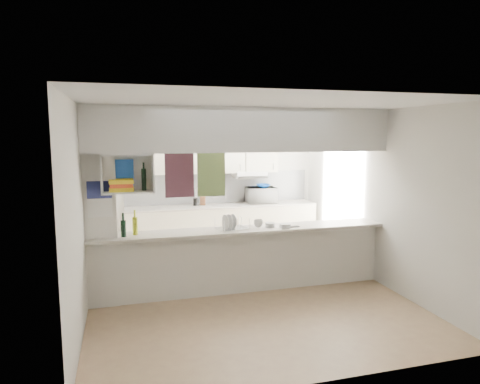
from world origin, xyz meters
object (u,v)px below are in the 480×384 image
object	(u,v)px
microwave	(261,195)
bowl	(263,186)
dish_rack	(232,223)
wine_bottles	(130,227)

from	to	relation	value
microwave	bowl	size ratio (longest dim) A/B	2.08
dish_rack	wine_bottles	size ratio (longest dim) A/B	1.44
microwave	wine_bottles	distance (m)	3.31
microwave	bowl	distance (m)	0.19
microwave	bowl	bearing A→B (deg)	125.72
dish_rack	wine_bottles	world-z (taller)	wine_bottles
bowl	wine_bottles	bearing A→B (deg)	-140.57
microwave	bowl	world-z (taller)	bowl
dish_rack	wine_bottles	bearing A→B (deg)	167.84
microwave	dish_rack	size ratio (longest dim) A/B	1.16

